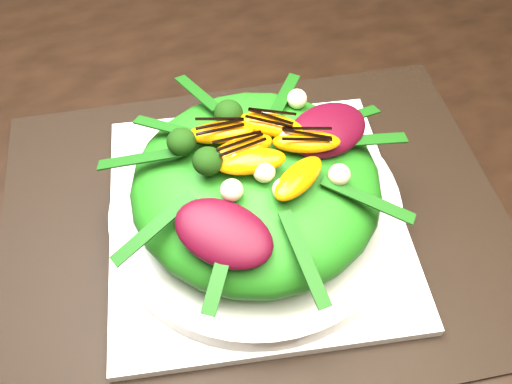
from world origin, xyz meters
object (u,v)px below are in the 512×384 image
object	(u,v)px
plate_base	(256,217)
salad_bowl	(256,208)
dining_table	(393,103)
orange_segment	(249,130)
lettuce_mound	(256,185)
placemat	(256,221)

from	to	relation	value
plate_base	salad_bowl	xyz separation A→B (m)	(0.00, -0.00, 0.02)
plate_base	salad_bowl	bearing A→B (deg)	-90.00
dining_table	orange_segment	size ratio (longest dim) A/B	27.84
lettuce_mound	orange_segment	size ratio (longest dim) A/B	3.90
orange_segment	lettuce_mound	bearing A→B (deg)	-97.24
lettuce_mound	placemat	bearing A→B (deg)	0.00
salad_bowl	orange_segment	world-z (taller)	orange_segment
dining_table	placemat	distance (m)	0.25
placemat	plate_base	world-z (taller)	plate_base
salad_bowl	dining_table	bearing A→B (deg)	26.93
placemat	lettuce_mound	bearing A→B (deg)	0.00
dining_table	orange_segment	xyz separation A→B (m)	(-0.22, -0.09, 0.13)
plate_base	orange_segment	xyz separation A→B (m)	(0.00, 0.03, 0.10)
plate_base	orange_segment	size ratio (longest dim) A/B	4.85
orange_segment	plate_base	bearing A→B (deg)	-97.24
dining_table	salad_bowl	xyz separation A→B (m)	(-0.22, -0.11, 0.04)
placemat	plate_base	bearing A→B (deg)	0.00
dining_table	salad_bowl	world-z (taller)	dining_table
placemat	lettuce_mound	distance (m)	0.06
placemat	orange_segment	world-z (taller)	orange_segment
placemat	orange_segment	xyz separation A→B (m)	(0.00, 0.03, 0.10)
dining_table	salad_bowl	distance (m)	0.25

